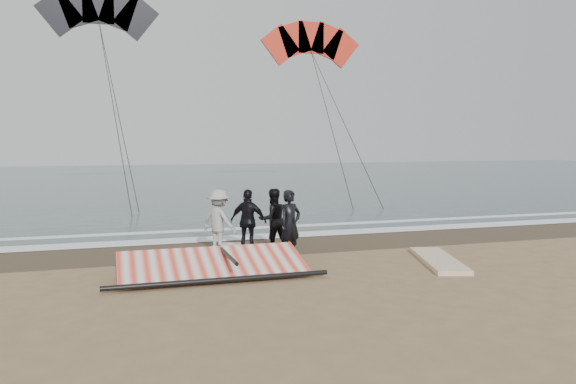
{
  "coord_description": "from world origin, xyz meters",
  "views": [
    {
      "loc": [
        -4.96,
        -10.08,
        2.83
      ],
      "look_at": [
        -0.89,
        3.0,
        1.6
      ],
      "focal_mm": 35.0,
      "sensor_mm": 36.0,
      "label": 1
    }
  ],
  "objects_px": {
    "man_main": "(290,224)",
    "board_cream": "(229,252)",
    "board_white": "(438,260)",
    "sail_rig": "(209,266)"
  },
  "relations": [
    {
      "from": "board_white",
      "to": "board_cream",
      "type": "height_order",
      "value": "board_white"
    },
    {
      "from": "board_white",
      "to": "sail_rig",
      "type": "distance_m",
      "value": 5.37
    },
    {
      "from": "man_main",
      "to": "sail_rig",
      "type": "xyz_separation_m",
      "value": [
        -2.18,
        -1.16,
        -0.64
      ]
    },
    {
      "from": "board_white",
      "to": "man_main",
      "type": "bearing_deg",
      "value": 171.58
    },
    {
      "from": "man_main",
      "to": "sail_rig",
      "type": "distance_m",
      "value": 2.55
    },
    {
      "from": "man_main",
      "to": "board_cream",
      "type": "height_order",
      "value": "man_main"
    },
    {
      "from": "board_cream",
      "to": "sail_rig",
      "type": "bearing_deg",
      "value": -95.34
    },
    {
      "from": "man_main",
      "to": "board_white",
      "type": "distance_m",
      "value": 3.6
    },
    {
      "from": "board_cream",
      "to": "sail_rig",
      "type": "relative_size",
      "value": 0.48
    },
    {
      "from": "board_white",
      "to": "board_cream",
      "type": "relative_size",
      "value": 1.24
    }
  ]
}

